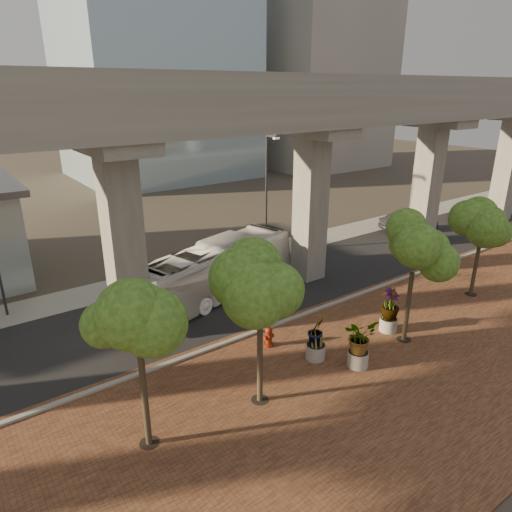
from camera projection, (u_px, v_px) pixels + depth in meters
ground at (250, 313)px, 25.25m from camera, size 160.00×160.00×0.00m
brick_plaza at (360, 384)px, 19.15m from camera, size 70.00×13.00×0.06m
asphalt_road at (231, 300)px, 26.76m from camera, size 90.00×8.00×0.04m
curb_strip at (272, 326)px, 23.70m from camera, size 70.00×0.25×0.16m
far_sidewalk at (187, 271)px, 30.95m from camera, size 90.00×3.00×0.06m
transit_viaduct at (228, 176)px, 24.24m from camera, size 72.00×5.60×12.40m
midrise_block at (319, 85)px, 69.28m from camera, size 18.00×16.00×24.00m
transit_bus at (216, 270)px, 26.79m from camera, size 11.91×5.82×3.23m
parked_car at (409, 223)px, 39.19m from camera, size 5.16×3.26×1.60m
fire_hydrant at (269, 336)px, 21.77m from camera, size 0.52×0.46×1.03m
planter_front at (360, 339)px, 19.87m from camera, size 2.07×2.07×2.27m
planter_right at (390, 306)px, 22.82m from camera, size 2.14×2.14×2.28m
planter_left at (317, 332)px, 20.46m from camera, size 2.01×2.01×2.21m
street_tree_far_west at (137, 323)px, 14.29m from camera, size 3.43×3.43×6.30m
street_tree_near_west at (260, 293)px, 16.50m from camera, size 3.73×3.73×6.39m
street_tree_near_east at (415, 249)px, 20.83m from camera, size 4.00×4.00×6.55m
street_tree_far_east at (483, 227)px, 25.90m from camera, size 3.58×3.58×5.85m
streetlamp_east at (267, 186)px, 32.73m from camera, size 0.43×1.25×8.64m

